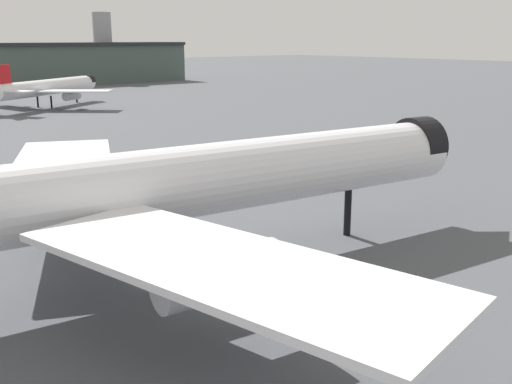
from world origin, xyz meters
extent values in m
plane|color=#4C4F54|center=(0.00, 0.00, 0.00)|extent=(900.00, 900.00, 0.00)
cylinder|color=white|center=(1.34, 1.00, 7.24)|extent=(55.16, 12.56, 5.57)
cone|color=white|center=(28.56, -2.52, 7.24)|extent=(6.78, 6.20, 5.46)
cylinder|color=black|center=(27.46, -2.37, 7.66)|extent=(3.21, 5.90, 5.63)
cube|color=white|center=(-0.91, 16.56, 6.54)|extent=(18.52, 26.09, 0.45)
cylinder|color=#B7BAC1|center=(0.02, 13.45, 4.71)|extent=(8.02, 4.02, 3.06)
cube|color=white|center=(-4.79, -13.47, 6.54)|extent=(13.19, 25.90, 0.45)
cylinder|color=#B7BAC1|center=(-3.10, -10.70, 4.71)|extent=(8.02, 4.02, 3.06)
cylinder|color=black|center=(18.76, -1.25, 2.23)|extent=(0.67, 0.67, 4.46)
cylinder|color=black|center=(-1.01, 4.26, 2.23)|extent=(0.67, 0.67, 4.46)
cylinder|color=black|center=(-1.76, -1.54, 2.23)|extent=(0.67, 0.67, 4.46)
cylinder|color=white|center=(39.40, 122.40, 5.29)|extent=(35.31, 23.81, 4.07)
cone|color=white|center=(56.00, 132.57, 5.29)|extent=(5.90, 5.74, 3.99)
cylinder|color=black|center=(55.30, 132.14, 5.60)|extent=(3.71, 4.46, 4.11)
cube|color=white|center=(31.21, 130.04, 4.78)|extent=(10.14, 18.49, 0.33)
cylinder|color=#B7BAC1|center=(33.10, 128.73, 3.44)|extent=(5.82, 4.76, 2.24)
cube|color=white|center=(42.49, 111.63, 4.78)|extent=(17.36, 16.11, 0.33)
cylinder|color=#B7BAC1|center=(42.19, 113.91, 3.44)|extent=(5.82, 4.76, 2.24)
cube|color=red|center=(25.47, 113.86, 8.55)|extent=(4.20, 2.79, 6.51)
cube|color=white|center=(27.16, 109.60, 5.70)|extent=(6.65, 7.80, 0.24)
cylinder|color=black|center=(50.02, 128.91, 1.63)|extent=(0.49, 0.49, 3.26)
cylinder|color=black|center=(36.63, 123.21, 1.63)|extent=(0.49, 0.49, 3.26)
cylinder|color=black|center=(38.86, 119.56, 1.63)|extent=(0.49, 0.49, 3.26)
cylinder|color=#939399|center=(94.02, 199.52, 14.09)|extent=(7.51, 7.51, 28.19)
cone|color=#F2600C|center=(17.58, 32.19, 0.33)|extent=(0.53, 0.53, 0.66)
camera|label=1|loc=(-22.36, -36.78, 17.94)|focal=42.17mm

